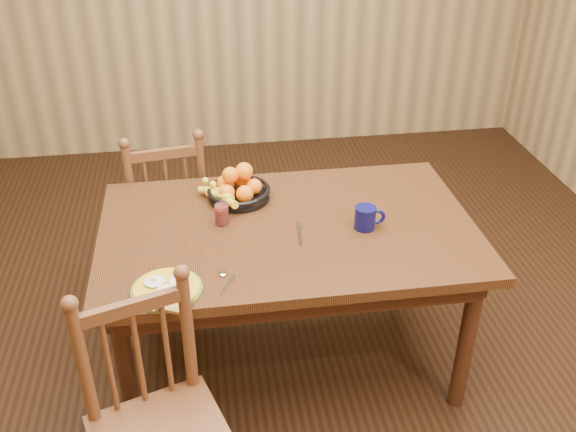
{
  "coord_description": "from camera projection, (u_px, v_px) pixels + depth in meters",
  "views": [
    {
      "loc": [
        -0.35,
        -2.3,
        2.21
      ],
      "look_at": [
        0.0,
        0.0,
        0.8
      ],
      "focal_mm": 40.0,
      "sensor_mm": 36.0,
      "label": 1
    }
  ],
  "objects": [
    {
      "name": "coffee_mug",
      "position": [
        366.0,
        217.0,
        2.71
      ],
      "size": [
        0.13,
        0.09,
        0.1
      ],
      "color": "#0B0B3C",
      "rests_on": "dining_table"
    },
    {
      "name": "spoon",
      "position": [
        224.0,
        277.0,
        2.43
      ],
      "size": [
        0.07,
        0.15,
        0.01
      ],
      "rotation": [
        0.0,
        0.0,
        -0.52
      ],
      "color": "silver",
      "rests_on": "dining_table"
    },
    {
      "name": "room",
      "position": [
        288.0,
        92.0,
        2.43
      ],
      "size": [
        4.52,
        5.02,
        2.72
      ],
      "color": "black",
      "rests_on": "ground"
    },
    {
      "name": "juice_glass",
      "position": [
        222.0,
        215.0,
        2.74
      ],
      "size": [
        0.06,
        0.06,
        0.09
      ],
      "color": "silver",
      "rests_on": "dining_table"
    },
    {
      "name": "breakfast_plate",
      "position": [
        167.0,
        289.0,
        2.35
      ],
      "size": [
        0.26,
        0.31,
        0.04
      ],
      "color": "#59601E",
      "rests_on": "dining_table"
    },
    {
      "name": "dining_table",
      "position": [
        288.0,
        243.0,
        2.79
      ],
      "size": [
        1.6,
        1.0,
        0.75
      ],
      "color": "black",
      "rests_on": "ground"
    },
    {
      "name": "chair_far",
      "position": [
        168.0,
        212.0,
        3.42
      ],
      "size": [
        0.48,
        0.46,
        0.94
      ],
      "rotation": [
        0.0,
        0.0,
        3.28
      ],
      "color": "#4E2E17",
      "rests_on": "ground"
    },
    {
      "name": "chair_near",
      "position": [
        157.0,
        428.0,
        2.17
      ],
      "size": [
        0.55,
        0.53,
        0.96
      ],
      "rotation": [
        0.0,
        0.0,
        0.32
      ],
      "color": "#4E2E17",
      "rests_on": "ground"
    },
    {
      "name": "fork",
      "position": [
        300.0,
        232.0,
        2.69
      ],
      "size": [
        0.04,
        0.18,
        0.0
      ],
      "rotation": [
        0.0,
        0.0,
        -0.11
      ],
      "color": "silver",
      "rests_on": "dining_table"
    },
    {
      "name": "fruit_bowl",
      "position": [
        237.0,
        189.0,
        2.92
      ],
      "size": [
        0.32,
        0.32,
        0.17
      ],
      "color": "black",
      "rests_on": "dining_table"
    }
  ]
}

